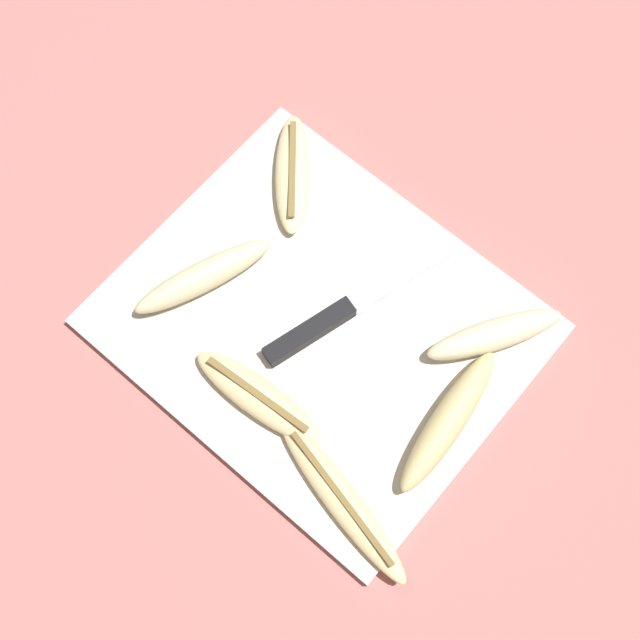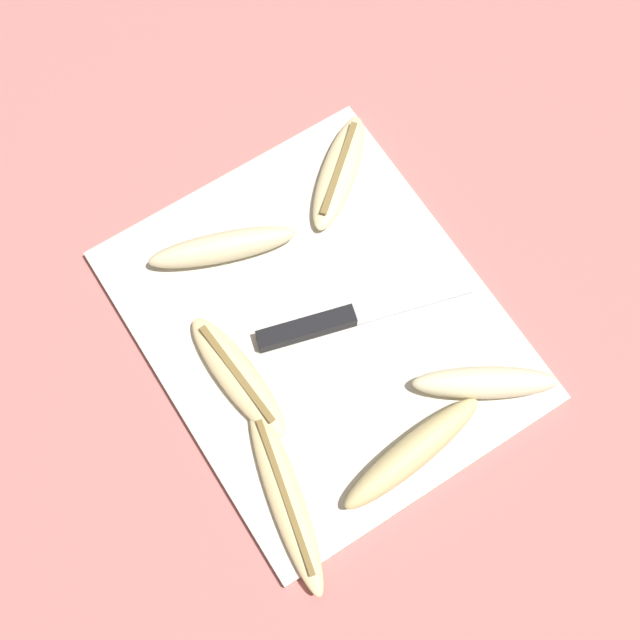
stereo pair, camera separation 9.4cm
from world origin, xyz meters
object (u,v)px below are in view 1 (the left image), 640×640
object	(u,v)px
banana_cream_curved	(203,276)
banana_spotted_left	(451,417)
banana_mellow_near	(342,499)
banana_ripe_center	(258,397)
banana_bright_far	(495,335)
banana_soft_right	(293,174)
knife	(326,321)

from	to	relation	value
banana_cream_curved	banana_spotted_left	xyz separation A→B (m)	(0.30, 0.05, 0.00)
banana_mellow_near	banana_ripe_center	size ratio (longest dim) A/B	1.27
banana_bright_far	banana_mellow_near	distance (m)	0.23
banana_soft_right	banana_mellow_near	bearing A→B (deg)	-41.35
banana_cream_curved	banana_ripe_center	xyz separation A→B (m)	(0.13, -0.06, -0.01)
banana_soft_right	banana_spotted_left	distance (m)	0.33
knife	banana_cream_curved	distance (m)	0.14
knife	banana_spotted_left	size ratio (longest dim) A/B	1.34
knife	banana_mellow_near	bearing A→B (deg)	-29.24
banana_bright_far	banana_spotted_left	world-z (taller)	banana_spotted_left
banana_soft_right	banana_spotted_left	xyz separation A→B (m)	(0.31, -0.11, 0.01)
knife	banana_soft_right	distance (m)	0.18
banana_bright_far	banana_cream_curved	world-z (taller)	same
banana_spotted_left	banana_soft_right	bearing A→B (deg)	160.55
banana_mellow_near	banana_ripe_center	bearing A→B (deg)	169.77
banana_bright_far	banana_spotted_left	bearing A→B (deg)	-78.91
knife	banana_mellow_near	xyz separation A→B (m)	(0.13, -0.13, 0.00)
knife	banana_ripe_center	bearing A→B (deg)	-73.37
knife	banana_soft_right	bearing A→B (deg)	158.30
banana_ripe_center	banana_mellow_near	bearing A→B (deg)	-10.23
banana_mellow_near	banana_spotted_left	world-z (taller)	banana_spotted_left
banana_mellow_near	banana_cream_curved	bearing A→B (deg)	162.35
banana_cream_curved	banana_mellow_near	distance (m)	0.28
knife	banana_ripe_center	world-z (taller)	banana_ripe_center
banana_soft_right	knife	bearing A→B (deg)	-37.47
banana_spotted_left	knife	bearing A→B (deg)	-179.91
banana_bright_far	banana_spotted_left	size ratio (longest dim) A/B	0.83
banana_cream_curved	banana_soft_right	distance (m)	0.16
knife	banana_bright_far	xyz separation A→B (m)	(0.15, 0.10, 0.01)
banana_soft_right	banana_cream_curved	bearing A→B (deg)	-85.86
knife	banana_spotted_left	bearing A→B (deg)	15.87
banana_mellow_near	banana_spotted_left	xyz separation A→B (m)	(0.03, 0.13, 0.01)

